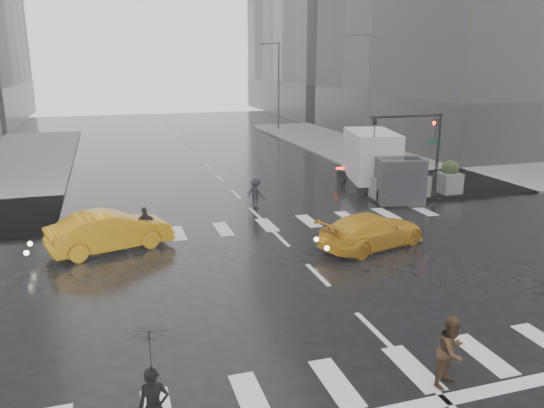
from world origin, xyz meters
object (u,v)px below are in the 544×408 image
object	(u,v)px
traffic_signal_pole	(422,139)
taxi_mid	(110,231)
pedestrian_brown	(452,351)
box_truck	(378,162)

from	to	relation	value
traffic_signal_pole	taxi_mid	xyz separation A→B (m)	(-15.72, -3.26, -2.45)
pedestrian_brown	taxi_mid	world-z (taller)	pedestrian_brown
taxi_mid	pedestrian_brown	bearing A→B (deg)	-164.37
taxi_mid	box_truck	xyz separation A→B (m)	(14.21, 5.00, 1.01)
taxi_mid	box_truck	bearing A→B (deg)	-86.75
traffic_signal_pole	pedestrian_brown	xyz separation A→B (m)	(-8.57, -14.81, -2.38)
taxi_mid	traffic_signal_pole	bearing A→B (deg)	-94.39
box_truck	taxi_mid	bearing A→B (deg)	-146.61
pedestrian_brown	taxi_mid	size ratio (longest dim) A/B	0.36
traffic_signal_pole	taxi_mid	distance (m)	16.24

